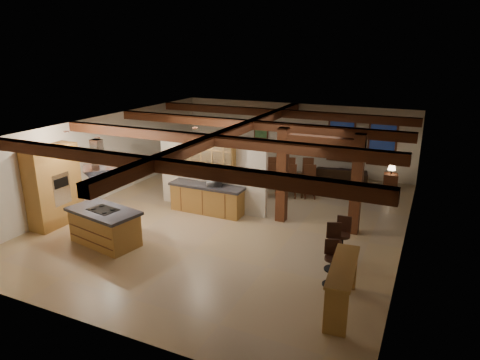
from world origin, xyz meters
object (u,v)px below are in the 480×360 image
object	(u,v)px
sofa	(338,174)
bar_counter	(342,280)
dining_table	(290,183)
kitchen_island	(105,226)

from	to	relation	value
sofa	bar_counter	distance (m)	8.77
dining_table	sofa	distance (m)	2.31
sofa	bar_counter	size ratio (longest dim) A/B	1.13
kitchen_island	dining_table	bearing A→B (deg)	63.43
kitchen_island	sofa	xyz separation A→B (m)	(4.56, 8.16, -0.18)
kitchen_island	dining_table	xyz separation A→B (m)	(3.16, 6.32, -0.19)
sofa	bar_counter	bearing A→B (deg)	91.26
dining_table	bar_counter	bearing A→B (deg)	-46.69
kitchen_island	dining_table	size ratio (longest dim) A/B	1.25
kitchen_island	sofa	size ratio (longest dim) A/B	0.98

